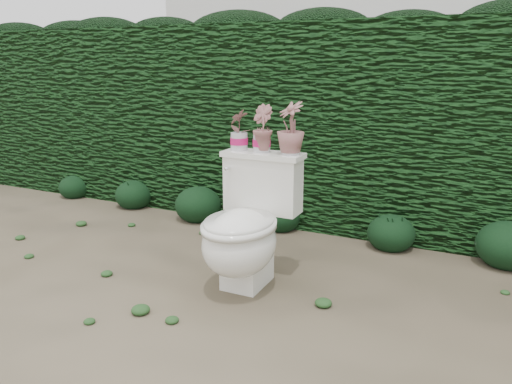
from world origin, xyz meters
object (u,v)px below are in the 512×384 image
at_px(toilet, 246,230).
at_px(potted_plant_center, 262,130).
at_px(potted_plant_left, 239,131).
at_px(potted_plant_right, 291,129).

relative_size(toilet, potted_plant_center, 2.85).
bearing_deg(potted_plant_center, toilet, 134.84).
relative_size(toilet, potted_plant_left, 3.22).
xyz_separation_m(toilet, potted_plant_left, (-0.16, 0.24, 0.54)).
height_order(potted_plant_left, potted_plant_right, potted_plant_right).
bearing_deg(potted_plant_left, potted_plant_right, 107.94).
bearing_deg(toilet, potted_plant_left, 124.07).
relative_size(toilet, potted_plant_right, 2.61).
height_order(potted_plant_center, potted_plant_right, potted_plant_right).
bearing_deg(potted_plant_center, potted_plant_right, -137.16).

